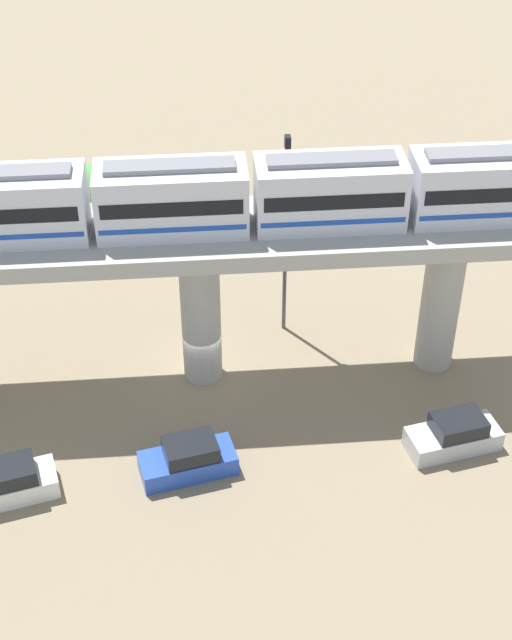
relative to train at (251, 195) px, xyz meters
The scene contains 8 objects.
ground_plane 10.40m from the train, 90.00° to the right, with size 120.00×120.00×0.00m, color #84755B.
viaduct 4.25m from the train, 90.00° to the right, with size 5.20×35.80×8.58m.
train is the anchor object (origin of this frame).
parked_car_blue 11.92m from the train, 26.85° to the right, with size 2.65×4.49×1.76m.
parked_car_silver 14.17m from the train, 55.22° to the left, with size 2.62×4.48×1.76m.
parked_car_white 16.26m from the train, 56.57° to the right, with size 2.76×4.51×1.76m.
tree_far_corner 16.55m from the train, 147.90° to the right, with size 3.68×3.68×5.07m.
signal_post 5.60m from the train, 149.90° to the left, with size 0.44×0.28×11.18m.
Camera 1 is at (35.65, -0.38, 30.77)m, focal length 52.65 mm.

